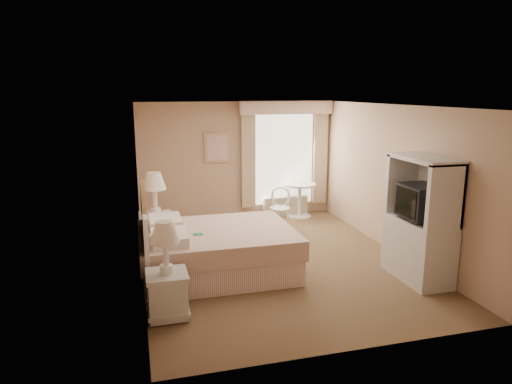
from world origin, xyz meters
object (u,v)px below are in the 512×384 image
object	(u,v)px
nightstand_near	(167,282)
cafe_chair	(280,205)
nightstand_far	(156,222)
bed	(210,249)
armoire	(420,229)
round_table	(299,195)

from	to	relation	value
nightstand_near	cafe_chair	distance (m)	4.05
nightstand_near	cafe_chair	bearing A→B (deg)	52.18
nightstand_far	cafe_chair	distance (m)	2.58
bed	cafe_chair	xyz separation A→B (m)	(1.75, 1.96, 0.10)
bed	armoire	size ratio (longest dim) A/B	1.26
cafe_chair	armoire	xyz separation A→B (m)	(1.17, -2.94, 0.28)
bed	nightstand_near	distance (m)	1.44
bed	nightstand_near	size ratio (longest dim) A/B	1.90
bed	nightstand_near	bearing A→B (deg)	-120.40
round_table	armoire	bearing A→B (deg)	-82.06
bed	nightstand_near	world-z (taller)	bed
nightstand_far	armoire	size ratio (longest dim) A/B	0.74
nightstand_near	cafe_chair	xyz separation A→B (m)	(2.48, 3.20, 0.03)
cafe_chair	nightstand_near	bearing A→B (deg)	-106.42
nightstand_far	armoire	distance (m)	4.29
nightstand_far	round_table	bearing A→B (deg)	23.80
nightstand_near	armoire	size ratio (longest dim) A/B	0.66
nightstand_near	armoire	distance (m)	3.67
nightstand_near	cafe_chair	world-z (taller)	nightstand_near
round_table	armoire	size ratio (longest dim) A/B	0.41
armoire	cafe_chair	bearing A→B (deg)	111.69
armoire	round_table	bearing A→B (deg)	97.94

